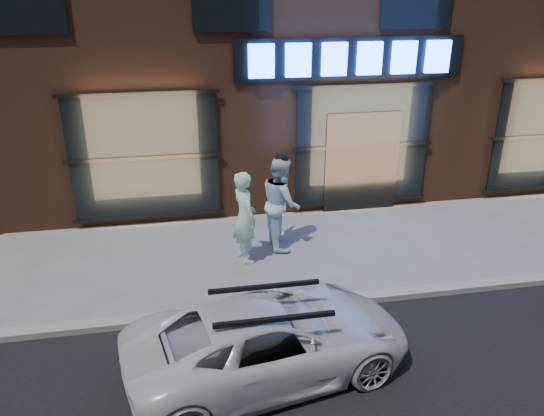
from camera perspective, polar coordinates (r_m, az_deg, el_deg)
The scene contains 5 objects.
ground at distance 10.04m, azimuth 16.62°, elevation -8.82°, with size 90.00×90.00×0.00m, color slate.
curb at distance 10.01m, azimuth 16.66°, elevation -8.53°, with size 60.00×0.25×0.12m, color gray.
man_bowtie at distance 10.32m, azimuth -2.95°, elevation -0.99°, with size 0.68×0.45×1.87m, color #BFFBD3.
man_cap at distance 10.88m, azimuth 0.99°, elevation 0.60°, with size 0.95×0.74×1.95m, color silver.
white_suv at distance 7.63m, azimuth -0.29°, elevation -13.92°, with size 1.86×4.03×1.12m, color silver.
Camera 1 is at (-4.26, -7.47, 5.18)m, focal length 35.00 mm.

